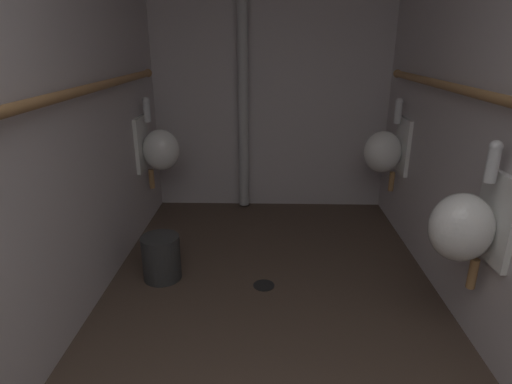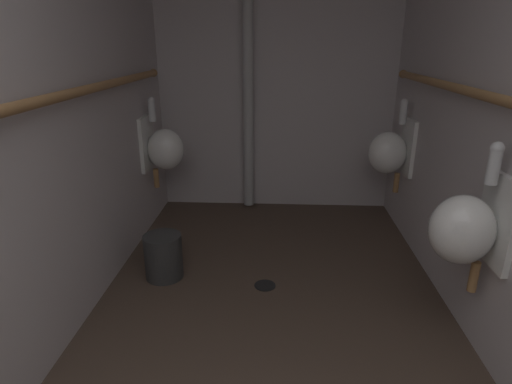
{
  "view_description": "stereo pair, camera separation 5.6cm",
  "coord_description": "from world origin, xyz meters",
  "px_view_note": "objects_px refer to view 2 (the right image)",
  "views": [
    {
      "loc": [
        -0.03,
        0.08,
        1.51
      ],
      "look_at": [
        -0.09,
        2.17,
        0.75
      ],
      "focal_mm": 29.36,
      "sensor_mm": 36.0,
      "label": 1
    },
    {
      "loc": [
        0.02,
        0.08,
        1.51
      ],
      "look_at": [
        -0.09,
        2.17,
        0.75
      ],
      "focal_mm": 29.36,
      "sensor_mm": 36.0,
      "label": 2
    }
  ],
  "objects_px": {
    "urinal_left_mid": "(163,148)",
    "standpipe_back_wall": "(248,64)",
    "waste_bin": "(164,256)",
    "floor_drain": "(265,285)",
    "urinal_right_mid": "(467,228)",
    "urinal_right_far": "(390,151)"
  },
  "relations": [
    {
      "from": "floor_drain",
      "to": "waste_bin",
      "type": "relative_size",
      "value": 0.46
    },
    {
      "from": "urinal_right_mid",
      "to": "standpipe_back_wall",
      "type": "bearing_deg",
      "value": 121.22
    },
    {
      "from": "urinal_right_mid",
      "to": "standpipe_back_wall",
      "type": "height_order",
      "value": "standpipe_back_wall"
    },
    {
      "from": "urinal_right_far",
      "to": "floor_drain",
      "type": "bearing_deg",
      "value": -136.32
    },
    {
      "from": "urinal_left_mid",
      "to": "urinal_right_mid",
      "type": "xyz_separation_m",
      "value": [
        1.84,
        -1.46,
        0.0
      ]
    },
    {
      "from": "urinal_right_far",
      "to": "standpipe_back_wall",
      "type": "height_order",
      "value": "standpipe_back_wall"
    },
    {
      "from": "urinal_left_mid",
      "to": "waste_bin",
      "type": "relative_size",
      "value": 2.48
    },
    {
      "from": "standpipe_back_wall",
      "to": "waste_bin",
      "type": "xyz_separation_m",
      "value": [
        -0.48,
        -1.31,
        -1.17
      ]
    },
    {
      "from": "urinal_right_far",
      "to": "standpipe_back_wall",
      "type": "relative_size",
      "value": 0.29
    },
    {
      "from": "urinal_right_mid",
      "to": "waste_bin",
      "type": "height_order",
      "value": "urinal_right_mid"
    },
    {
      "from": "urinal_right_mid",
      "to": "standpipe_back_wall",
      "type": "xyz_separation_m",
      "value": [
        -1.16,
        1.92,
        0.64
      ]
    },
    {
      "from": "urinal_right_mid",
      "to": "urinal_right_far",
      "type": "height_order",
      "value": "same"
    },
    {
      "from": "floor_drain",
      "to": "waste_bin",
      "type": "xyz_separation_m",
      "value": [
        -0.69,
        0.08,
        0.15
      ]
    },
    {
      "from": "urinal_right_far",
      "to": "waste_bin",
      "type": "height_order",
      "value": "urinal_right_far"
    },
    {
      "from": "urinal_left_mid",
      "to": "standpipe_back_wall",
      "type": "height_order",
      "value": "standpipe_back_wall"
    },
    {
      "from": "waste_bin",
      "to": "urinal_left_mid",
      "type": "bearing_deg",
      "value": 102.47
    },
    {
      "from": "urinal_left_mid",
      "to": "floor_drain",
      "type": "height_order",
      "value": "urinal_left_mid"
    },
    {
      "from": "urinal_right_mid",
      "to": "floor_drain",
      "type": "xyz_separation_m",
      "value": [
        -0.96,
        0.53,
        -0.68
      ]
    },
    {
      "from": "urinal_left_mid",
      "to": "standpipe_back_wall",
      "type": "distance_m",
      "value": 1.03
    },
    {
      "from": "standpipe_back_wall",
      "to": "waste_bin",
      "type": "distance_m",
      "value": 1.82
    },
    {
      "from": "standpipe_back_wall",
      "to": "floor_drain",
      "type": "relative_size",
      "value": 18.53
    },
    {
      "from": "urinal_left_mid",
      "to": "waste_bin",
      "type": "xyz_separation_m",
      "value": [
        0.19,
        -0.85,
        -0.53
      ]
    }
  ]
}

